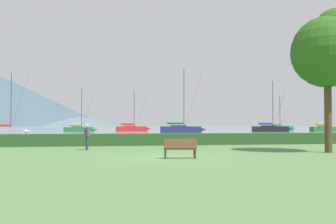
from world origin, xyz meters
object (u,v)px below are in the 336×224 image
object	(u,v)px
sailboat_slip_6	(132,128)
park_bench_near_path	(180,147)
person_seated_viewer	(87,135)
park_tree	(329,48)
sailboat_slip_1	(79,129)
sailboat_slip_3	(278,128)
sailboat_slip_4	(181,129)
sailboat_slip_0	(8,131)
sailboat_slip_5	(271,128)
sailboat_slip_9	(327,129)

from	to	relation	value
sailboat_slip_6	park_bench_near_path	bearing A→B (deg)	-95.18
person_seated_viewer	park_tree	distance (m)	15.68
sailboat_slip_1	sailboat_slip_3	size ratio (longest dim) A/B	1.06
sailboat_slip_3	sailboat_slip_4	xyz separation A→B (m)	(-29.95, -20.50, 0.05)
sailboat_slip_0	sailboat_slip_1	distance (m)	22.39
sailboat_slip_5	person_seated_viewer	world-z (taller)	sailboat_slip_5
sailboat_slip_3	person_seated_viewer	size ratio (longest dim) A/B	5.52
sailboat_slip_0	sailboat_slip_3	world-z (taller)	sailboat_slip_0
sailboat_slip_1	park_tree	world-z (taller)	sailboat_slip_1
sailboat_slip_1	sailboat_slip_5	bearing A→B (deg)	-4.21
sailboat_slip_6	park_bench_near_path	xyz separation A→B (m)	(-3.01, -70.03, -0.14)
sailboat_slip_5	park_tree	world-z (taller)	sailboat_slip_5
sailboat_slip_5	sailboat_slip_6	world-z (taller)	sailboat_slip_5
sailboat_slip_3	park_tree	xyz separation A→B (m)	(-31.77, -71.43, 5.41)
sailboat_slip_0	park_bench_near_path	xyz separation A→B (m)	(18.88, -47.24, -0.06)
sailboat_slip_3	person_seated_viewer	world-z (taller)	sailboat_slip_3
sailboat_slip_3	person_seated_viewer	bearing A→B (deg)	-122.88
sailboat_slip_9	park_bench_near_path	size ratio (longest dim) A/B	7.32
person_seated_viewer	sailboat_slip_1	bearing A→B (deg)	82.46
sailboat_slip_6	person_seated_viewer	bearing A→B (deg)	-99.67
sailboat_slip_1	sailboat_slip_5	world-z (taller)	sailboat_slip_5
sailboat_slip_1	park_bench_near_path	size ratio (longest dim) A/B	5.93
sailboat_slip_3	park_tree	size ratio (longest dim) A/B	1.07
sailboat_slip_0	sailboat_slip_5	size ratio (longest dim) A/B	0.91
sailboat_slip_0	sailboat_slip_6	xyz separation A→B (m)	(21.89, 22.79, 0.08)
sailboat_slip_0	sailboat_slip_1	xyz separation A→B (m)	(10.14, 19.95, 0.02)
sailboat_slip_1	sailboat_slip_5	distance (m)	41.68
sailboat_slip_4	park_bench_near_path	size ratio (longest dim) A/B	7.56
sailboat_slip_1	sailboat_slip_9	world-z (taller)	sailboat_slip_9
sailboat_slip_5	sailboat_slip_6	xyz separation A→B (m)	(-29.05, 11.34, -0.04)
person_seated_viewer	sailboat_slip_9	bearing A→B (deg)	34.68
sailboat_slip_1	sailboat_slip_6	distance (m)	12.08
sailboat_slip_0	sailboat_slip_9	size ratio (longest dim) A/B	0.85
sailboat_slip_4	sailboat_slip_6	distance (m)	18.77
sailboat_slip_3	sailboat_slip_6	xyz separation A→B (m)	(-38.11, -3.59, -0.03)
sailboat_slip_0	park_tree	bearing A→B (deg)	-45.54
person_seated_viewer	sailboat_slip_4	bearing A→B (deg)	59.65
sailboat_slip_9	park_tree	bearing A→B (deg)	-116.12
sailboat_slip_4	park_tree	bearing A→B (deg)	-87.98
sailboat_slip_6	person_seated_viewer	distance (m)	63.51
sailboat_slip_5	sailboat_slip_6	distance (m)	31.19
sailboat_slip_9	park_tree	size ratio (longest dim) A/B	1.40
sailboat_slip_1	sailboat_slip_3	world-z (taller)	sailboat_slip_1
sailboat_slip_3	sailboat_slip_4	size ratio (longest dim) A/B	0.74
sailboat_slip_6	park_bench_near_path	size ratio (longest dim) A/B	5.85
park_bench_near_path	person_seated_viewer	bearing A→B (deg)	129.92
park_bench_near_path	person_seated_viewer	xyz separation A→B (m)	(-4.67, 6.98, 0.44)
sailboat_slip_5	sailboat_slip_9	world-z (taller)	sailboat_slip_9
sailboat_slip_1	park_tree	xyz separation A→B (m)	(18.08, -65.01, 5.50)
sailboat_slip_3	park_tree	world-z (taller)	sailboat_slip_3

